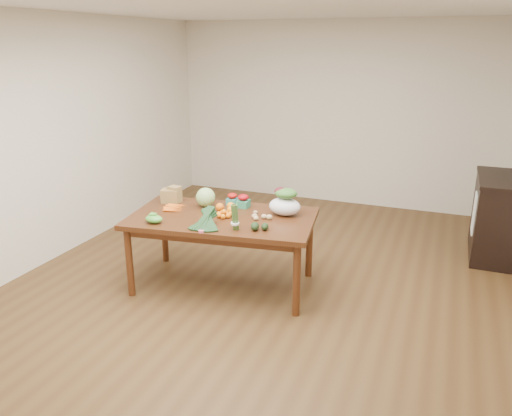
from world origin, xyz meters
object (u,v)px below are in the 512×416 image
at_px(mandarin_cluster, 224,213).
at_px(paper_bag, 170,195).
at_px(dining_table, 223,251).
at_px(kale_bunch, 205,220).
at_px(cabinet, 497,217).
at_px(salad_bag, 285,203).
at_px(cabbage, 206,197).
at_px(asparagus_bundle, 235,217).

bearing_deg(mandarin_cluster, paper_bag, 163.44).
bearing_deg(dining_table, kale_bunch, -97.95).
bearing_deg(cabinet, salad_bag, -142.34).
bearing_deg(salad_bag, cabbage, -176.76).
bearing_deg(kale_bunch, paper_bag, 132.77).
bearing_deg(cabinet, asparagus_bundle, -137.43).
xyz_separation_m(cabinet, asparagus_bundle, (-2.34, -2.15, 0.40)).
distance_m(dining_table, cabinet, 3.20).
xyz_separation_m(dining_table, asparagus_bundle, (0.27, -0.30, 0.50)).
height_order(cabinet, paper_bag, cabinet).
height_order(cabinet, mandarin_cluster, cabinet).
bearing_deg(paper_bag, asparagus_bundle, -27.44).
bearing_deg(cabbage, cabinet, 29.37).
xyz_separation_m(kale_bunch, salad_bag, (0.56, 0.63, 0.04)).
bearing_deg(cabinet, kale_bunch, -139.69).
xyz_separation_m(paper_bag, kale_bunch, (0.70, -0.57, -0.01)).
bearing_deg(mandarin_cluster, kale_bunch, -94.24).
height_order(dining_table, mandarin_cluster, mandarin_cluster).
xyz_separation_m(dining_table, kale_bunch, (-0.00, -0.37, 0.45)).
bearing_deg(salad_bag, paper_bag, -177.32).
height_order(cabbage, mandarin_cluster, cabbage).
distance_m(dining_table, asparagus_bundle, 0.65).
bearing_deg(salad_bag, mandarin_cluster, -152.79).
height_order(kale_bunch, salad_bag, salad_bag).
xyz_separation_m(cabinet, kale_bunch, (-2.61, -2.21, 0.36)).
xyz_separation_m(cabbage, mandarin_cluster, (0.31, -0.23, -0.06)).
bearing_deg(cabinet, paper_bag, -153.63).
bearing_deg(salad_bag, dining_table, -155.04).
height_order(cabinet, salad_bag, salad_bag).
relative_size(dining_table, asparagus_bundle, 7.19).
relative_size(mandarin_cluster, asparagus_bundle, 0.72).
relative_size(cabbage, kale_bunch, 0.50).
distance_m(cabinet, kale_bunch, 3.44).
bearing_deg(salad_bag, asparagus_bundle, -116.93).
height_order(dining_table, cabinet, cabinet).
distance_m(dining_table, paper_bag, 0.86).
relative_size(asparagus_bundle, salad_bag, 0.79).
bearing_deg(kale_bunch, dining_table, 82.05).
relative_size(dining_table, cabinet, 1.76).
bearing_deg(asparagus_bundle, paper_bag, 144.70).
bearing_deg(asparagus_bundle, salad_bag, 55.21).
height_order(mandarin_cluster, kale_bunch, kale_bunch).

